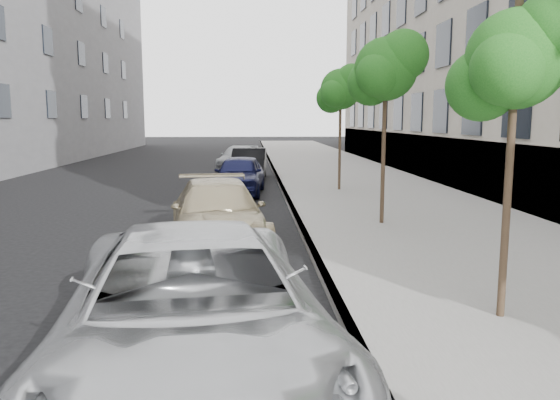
{
  "coord_description": "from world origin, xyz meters",
  "views": [
    {
      "loc": [
        -0.07,
        -5.18,
        2.69
      ],
      "look_at": [
        0.38,
        2.82,
        1.5
      ],
      "focal_mm": 35.0,
      "sensor_mm": 36.0,
      "label": 1
    }
  ],
  "objects": [
    {
      "name": "ground",
      "position": [
        0.0,
        0.0,
        0.0
      ],
      "size": [
        160.0,
        160.0,
        0.0
      ],
      "primitive_type": "plane",
      "color": "black",
      "rests_on": "ground"
    },
    {
      "name": "sidewalk",
      "position": [
        4.3,
        24.0,
        0.07
      ],
      "size": [
        6.4,
        72.0,
        0.14
      ],
      "primitive_type": "cube",
      "color": "gray",
      "rests_on": "ground"
    },
    {
      "name": "curb",
      "position": [
        1.18,
        24.0,
        0.07
      ],
      "size": [
        0.15,
        72.0,
        0.14
      ],
      "primitive_type": "cube",
      "color": "#9E9B93",
      "rests_on": "ground"
    },
    {
      "name": "tree_near",
      "position": [
        3.23,
        1.5,
        3.42
      ],
      "size": [
        1.6,
        1.4,
        4.07
      ],
      "color": "#38281C",
      "rests_on": "sidewalk"
    },
    {
      "name": "tree_mid",
      "position": [
        3.23,
        8.0,
        3.88
      ],
      "size": [
        1.82,
        1.62,
        4.64
      ],
      "color": "#38281C",
      "rests_on": "sidewalk"
    },
    {
      "name": "tree_far",
      "position": [
        3.23,
        14.5,
        3.75
      ],
      "size": [
        1.78,
        1.58,
        4.49
      ],
      "color": "#38281C",
      "rests_on": "sidewalk"
    },
    {
      "name": "minivan",
      "position": [
        -0.64,
        0.05,
        0.78
      ],
      "size": [
        3.28,
        5.91,
        1.56
      ],
      "primitive_type": "imported",
      "rotation": [
        0.0,
        0.0,
        0.13
      ],
      "color": "silver",
      "rests_on": "ground"
    },
    {
      "name": "suv",
      "position": [
        -0.76,
        6.33,
        0.69
      ],
      "size": [
        2.49,
        4.96,
        1.38
      ],
      "primitive_type": "imported",
      "rotation": [
        0.0,
        0.0,
        0.12
      ],
      "color": "tan",
      "rests_on": "ground"
    },
    {
      "name": "sedan_blue",
      "position": [
        -0.44,
        14.49,
        0.7
      ],
      "size": [
        2.01,
        4.26,
        1.41
      ],
      "primitive_type": "imported",
      "rotation": [
        0.0,
        0.0,
        -0.09
      ],
      "color": "#111338",
      "rests_on": "ground"
    },
    {
      "name": "sedan_black",
      "position": [
        -0.1,
        19.27,
        0.7
      ],
      "size": [
        1.7,
        4.3,
        1.39
      ],
      "primitive_type": "imported",
      "rotation": [
        0.0,
        0.0,
        -0.05
      ],
      "color": "black",
      "rests_on": "ground"
    },
    {
      "name": "sedan_rear",
      "position": [
        -0.67,
        24.21,
        0.62
      ],
      "size": [
        2.46,
        4.54,
        1.25
      ],
      "primitive_type": "imported",
      "rotation": [
        0.0,
        0.0,
        -0.17
      ],
      "color": "gray",
      "rests_on": "ground"
    }
  ]
}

